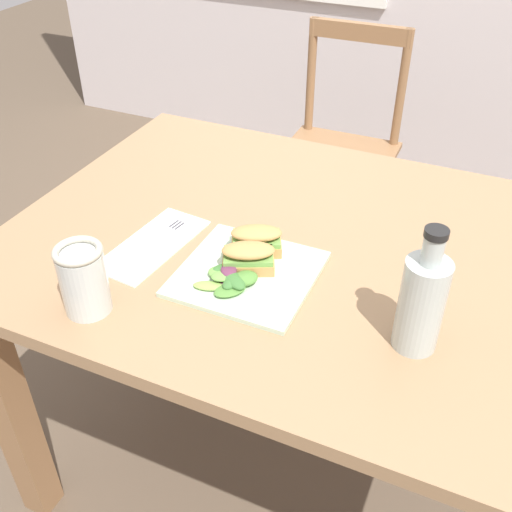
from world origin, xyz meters
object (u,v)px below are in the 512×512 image
(dining_table, at_px, (290,287))
(plate_lunch, at_px, (247,274))
(bottle_cold_brew, at_px, (421,307))
(mason_jar_iced_tea, at_px, (84,282))
(chair_wooden_far, at_px, (339,151))
(sandwich_half_front, at_px, (248,257))
(sandwich_half_back, at_px, (256,239))
(fork_on_napkin, at_px, (159,239))

(dining_table, xyz_separation_m, plate_lunch, (-0.03, -0.15, 0.13))
(bottle_cold_brew, bearing_deg, mason_jar_iced_tea, -164.78)
(chair_wooden_far, height_order, plate_lunch, chair_wooden_far)
(chair_wooden_far, distance_m, plate_lunch, 1.20)
(plate_lunch, distance_m, sandwich_half_front, 0.03)
(bottle_cold_brew, height_order, mason_jar_iced_tea, bottle_cold_brew)
(chair_wooden_far, distance_m, sandwich_half_back, 1.14)
(plate_lunch, bearing_deg, sandwich_half_back, 99.61)
(dining_table, bearing_deg, plate_lunch, -102.62)
(chair_wooden_far, distance_m, bottle_cold_brew, 1.35)
(sandwich_half_front, bearing_deg, bottle_cold_brew, -10.52)
(fork_on_napkin, relative_size, mason_jar_iced_tea, 1.41)
(plate_lunch, distance_m, sandwich_half_back, 0.08)
(dining_table, distance_m, bottle_cold_brew, 0.41)
(dining_table, distance_m, mason_jar_iced_tea, 0.47)
(sandwich_half_front, xyz_separation_m, bottle_cold_brew, (0.33, -0.06, 0.04))
(sandwich_half_back, distance_m, bottle_cold_brew, 0.36)
(sandwich_half_back, bearing_deg, fork_on_napkin, -169.42)
(chair_wooden_far, relative_size, sandwich_half_front, 7.62)
(fork_on_napkin, distance_m, mason_jar_iced_tea, 0.24)
(plate_lunch, relative_size, sandwich_half_front, 2.19)
(sandwich_half_front, bearing_deg, fork_on_napkin, 174.54)
(plate_lunch, height_order, sandwich_half_front, sandwich_half_front)
(fork_on_napkin, xyz_separation_m, bottle_cold_brew, (0.54, -0.08, 0.07))
(sandwich_half_front, distance_m, fork_on_napkin, 0.22)
(plate_lunch, bearing_deg, bottle_cold_brew, -9.00)
(bottle_cold_brew, bearing_deg, chair_wooden_far, 112.19)
(chair_wooden_far, xyz_separation_m, mason_jar_iced_tea, (-0.06, -1.35, 0.35))
(chair_wooden_far, distance_m, sandwich_half_front, 1.19)
(sandwich_half_front, xyz_separation_m, fork_on_napkin, (-0.21, 0.02, -0.03))
(chair_wooden_far, xyz_separation_m, fork_on_napkin, (-0.05, -1.12, 0.30))
(sandwich_half_front, bearing_deg, dining_table, 75.71)
(sandwich_half_front, height_order, sandwich_half_back, same)
(dining_table, relative_size, chair_wooden_far, 1.35)
(plate_lunch, relative_size, sandwich_half_back, 2.19)
(dining_table, height_order, mason_jar_iced_tea, mason_jar_iced_tea)
(fork_on_napkin, bearing_deg, plate_lunch, -7.85)
(chair_wooden_far, height_order, sandwich_half_front, chair_wooden_far)
(dining_table, xyz_separation_m, fork_on_napkin, (-0.25, -0.12, 0.13))
(sandwich_half_front, bearing_deg, mason_jar_iced_tea, -135.74)
(dining_table, height_order, sandwich_half_back, sandwich_half_back)
(plate_lunch, distance_m, mason_jar_iced_tea, 0.30)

